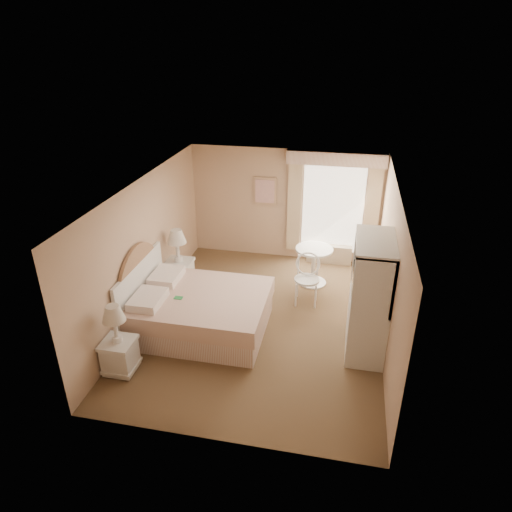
% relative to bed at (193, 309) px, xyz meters
% --- Properties ---
extents(room, '(4.21, 5.51, 2.51)m').
position_rel_bed_xyz_m(room, '(1.11, 0.45, 0.86)').
color(room, brown).
rests_on(room, ground).
extents(window, '(2.05, 0.22, 2.51)m').
position_rel_bed_xyz_m(window, '(2.16, 3.11, 0.95)').
color(window, white).
rests_on(window, room).
extents(framed_art, '(0.52, 0.04, 0.62)m').
position_rel_bed_xyz_m(framed_art, '(0.66, 3.17, 1.16)').
color(framed_art, tan).
rests_on(framed_art, room).
extents(bed, '(2.33, 1.83, 1.62)m').
position_rel_bed_xyz_m(bed, '(0.00, 0.00, 0.00)').
color(bed, tan).
rests_on(bed, room).
extents(nightstand_near, '(0.48, 0.48, 1.15)m').
position_rel_bed_xyz_m(nightstand_near, '(-0.73, -1.30, 0.05)').
color(nightstand_near, white).
rests_on(nightstand_near, room).
extents(nightstand_far, '(0.52, 0.52, 1.26)m').
position_rel_bed_xyz_m(nightstand_far, '(-0.73, 1.30, 0.09)').
color(nightstand_far, white).
rests_on(nightstand_far, room).
extents(round_table, '(0.75, 0.75, 0.80)m').
position_rel_bed_xyz_m(round_table, '(1.89, 2.03, 0.14)').
color(round_table, white).
rests_on(round_table, room).
extents(cafe_chair, '(0.49, 0.49, 0.99)m').
position_rel_bed_xyz_m(cafe_chair, '(1.83, 1.32, 0.18)').
color(cafe_chair, white).
rests_on(cafe_chair, room).
extents(armoire, '(0.59, 1.17, 1.95)m').
position_rel_bed_xyz_m(armoire, '(2.92, 0.04, 0.42)').
color(armoire, white).
rests_on(armoire, room).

